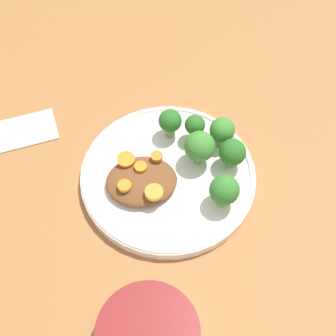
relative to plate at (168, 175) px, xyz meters
The scene contains 16 objects.
ground_plane 0.01m from the plate, ahead, with size 4.00×4.00×0.00m, color #9E6638.
plate is the anchor object (origin of this frame).
dip_bowl 0.25m from the plate, 77.99° to the left, with size 0.13×0.13×0.04m.
stew_mound 0.05m from the plate, 21.34° to the left, with size 0.11×0.09×0.02m, color brown.
broccoli_floret_0 0.10m from the plate, 141.54° to the left, with size 0.04×0.04×0.06m.
broccoli_floret_1 0.07m from the plate, 159.55° to the right, with size 0.05×0.05×0.06m.
broccoli_floret_2 0.11m from the plate, behind, with size 0.04×0.04×0.05m.
broccoli_floret_3 0.11m from the plate, 151.05° to the right, with size 0.04×0.04×0.05m.
broccoli_floret_4 0.09m from the plate, 98.68° to the right, with size 0.04×0.04×0.05m.
broccoli_floret_5 0.09m from the plate, 127.89° to the right, with size 0.03×0.03×0.05m.
carrot_slice_0 0.08m from the plate, 24.55° to the left, with size 0.02×0.02×0.01m, color orange.
carrot_slice_1 0.05m from the plate, ahead, with size 0.02×0.02×0.01m, color orange.
carrot_slice_2 0.04m from the plate, 45.73° to the right, with size 0.02×0.02×0.01m, color orange.
carrot_slice_3 0.06m from the plate, 61.31° to the left, with size 0.03×0.03×0.01m, color orange.
carrot_slice_4 0.07m from the plate, 14.77° to the right, with size 0.03×0.03×0.00m, color orange.
napkin 0.26m from the plate, 27.80° to the right, with size 0.12×0.09×0.01m.
Camera 1 is at (0.04, 0.39, 0.62)m, focal length 50.00 mm.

